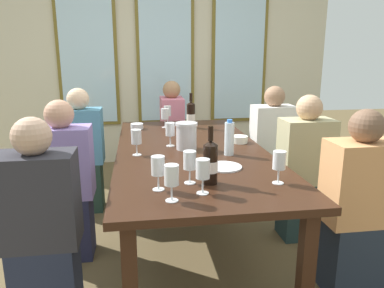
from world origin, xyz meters
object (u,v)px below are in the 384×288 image
tasting_bowl_1 (137,126)px  seated_person_0 (82,154)px  wine_glass_7 (279,162)px  seated_person_6 (172,134)px  wine_glass_1 (136,137)px  wine_glass_6 (167,111)px  white_plate_0 (224,167)px  seated_person_3 (357,209)px  wine_glass_4 (190,161)px  wine_glass_8 (170,130)px  tasting_bowl_0 (240,139)px  water_bottle (229,138)px  seated_person_5 (305,172)px  wine_bottle_1 (191,115)px  wine_glass_0 (203,170)px  wine_glass_3 (172,177)px  wine_bottle_0 (210,162)px  wine_glass_2 (165,114)px  metal_pitcher (187,136)px  dining_table (191,158)px  seated_person_1 (272,149)px  wine_glass_5 (158,167)px  seated_person_2 (42,230)px  seated_person_4 (65,185)px

tasting_bowl_1 → seated_person_0: seated_person_0 is taller
wine_glass_7 → seated_person_6: (-0.35, 2.21, -0.33)m
wine_glass_1 → wine_glass_6: same height
white_plate_0 → seated_person_3: seated_person_3 is taller
tasting_bowl_1 → wine_glass_4: bearing=-79.4°
wine_glass_8 → seated_person_3: bearing=-38.2°
tasting_bowl_0 → seated_person_0: size_ratio=0.11×
water_bottle → seated_person_5: seated_person_5 is taller
wine_bottle_1 → wine_glass_7: bearing=-80.8°
wine_glass_6 → water_bottle: bearing=-74.6°
wine_glass_0 → seated_person_5: size_ratio=0.16×
tasting_bowl_0 → wine_glass_3: (-0.61, -1.04, 0.09)m
white_plate_0 → tasting_bowl_1: 1.32m
seated_person_0 → white_plate_0: bearing=-50.7°
wine_bottle_0 → wine_glass_2: size_ratio=1.76×
wine_glass_3 → wine_bottle_1: bearing=78.8°
metal_pitcher → dining_table: bearing=5.2°
wine_glass_3 → seated_person_1: size_ratio=0.16×
dining_table → tasting_bowl_1: bearing=116.5°
tasting_bowl_1 → seated_person_1: size_ratio=0.10×
wine_glass_6 → seated_person_0: size_ratio=0.16×
dining_table → wine_glass_1: wine_glass_1 is taller
wine_bottle_1 → wine_glass_4: bearing=-98.4°
wine_glass_6 → wine_glass_2: bearing=-102.4°
seated_person_5 → seated_person_1: bearing=90.0°
wine_glass_5 → seated_person_2: seated_person_2 is taller
metal_pitcher → seated_person_1: 1.18m
wine_glass_8 → white_plate_0: bearing=-64.5°
dining_table → seated_person_6: size_ratio=1.98×
tasting_bowl_1 → seated_person_4: (-0.49, -0.79, -0.24)m
wine_glass_1 → seated_person_2: size_ratio=0.16×
wine_glass_2 → wine_glass_8: (-0.01, -0.68, 0.00)m
white_plate_0 → wine_glass_8: bearing=115.5°
wine_glass_2 → seated_person_0: seated_person_0 is taller
tasting_bowl_0 → wine_glass_1: bearing=-162.9°
wine_bottle_0 → wine_glass_8: wine_bottle_0 is taller
seated_person_4 → wine_glass_3: bearing=-53.5°
metal_pitcher → wine_glass_8: metal_pitcher is taller
water_bottle → wine_glass_4: size_ratio=1.38×
wine_bottle_0 → wine_bottle_1: wine_bottle_1 is taller
metal_pitcher → seated_person_3: size_ratio=0.17×
seated_person_6 → wine_bottle_1: bearing=-81.3°
metal_pitcher → wine_glass_3: size_ratio=1.09×
dining_table → wine_glass_5: wine_glass_5 is taller
wine_glass_4 → seated_person_5: size_ratio=0.16×
seated_person_0 → seated_person_4: bearing=-90.0°
tasting_bowl_1 → wine_glass_5: size_ratio=0.64×
seated_person_4 → seated_person_5: size_ratio=1.00×
wine_glass_5 → wine_glass_7: 0.62m
wine_glass_8 → dining_table: bearing=-36.7°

